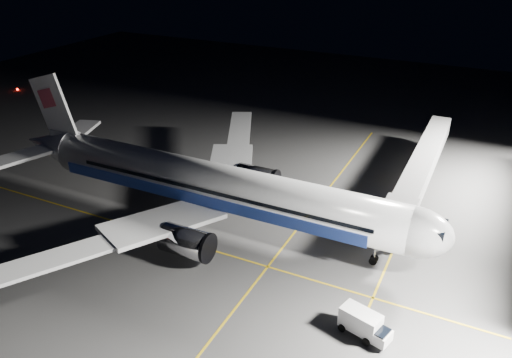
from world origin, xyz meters
The scene contains 11 objects.
ground centered at (0.00, 0.00, 0.00)m, with size 200.00×200.00×0.00m, color #4C4C4F.
guide_line_main centered at (10.00, 0.00, 0.01)m, with size 0.25×80.00×0.01m, color gold.
guide_line_cross centered at (0.00, -6.00, 0.01)m, with size 70.00×0.25×0.01m, color gold.
guide_line_side centered at (22.00, 10.00, 0.01)m, with size 0.25×40.00×0.01m, color gold.
airliner centered at (-1.08, 0.00, 5.16)m, with size 61.48×54.22×16.64m.
jet_bridge centered at (22.00, 18.06, 4.58)m, with size 3.60×34.40×6.30m.
service_truck centered at (22.51, -11.55, 1.33)m, with size 5.21×3.20×2.49m.
baggage_tug centered at (1.46, 12.06, 0.86)m, with size 3.18×2.91×1.88m.
safety_cone_a centered at (4.32, 4.00, 0.33)m, with size 0.44×0.44×0.66m, color #FF5C0A.
safety_cone_b centered at (6.00, 13.32, 0.31)m, with size 0.41×0.41×0.62m, color #FF5C0A.
safety_cone_c centered at (5.99, 12.66, 0.32)m, with size 0.42×0.42×0.63m, color #FF5C0A.
Camera 1 is at (29.07, -47.63, 34.16)m, focal length 35.00 mm.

